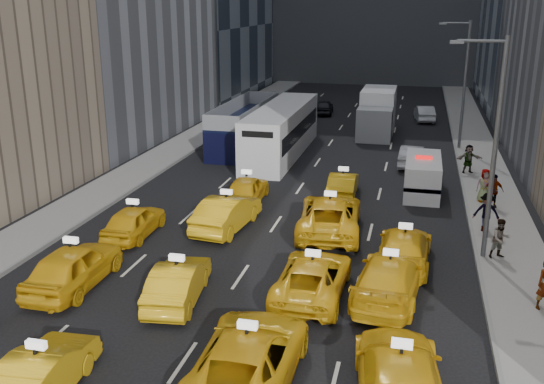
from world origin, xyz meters
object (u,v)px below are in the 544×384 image
at_px(nypd_van, 423,176).
at_px(box_truck, 377,113).
at_px(city_bus, 282,131).
at_px(double_decker, 245,125).

relative_size(nypd_van, box_truck, 0.64).
bearing_deg(city_bus, box_truck, 57.80).
distance_m(nypd_van, city_bus, 11.78).
xyz_separation_m(nypd_van, city_bus, (-9.56, 6.85, 0.72)).
bearing_deg(nypd_van, city_bus, 145.76).
distance_m(double_decker, box_truck, 11.30).
bearing_deg(nypd_van, double_decker, 147.31).
height_order(nypd_van, city_bus, city_bus).
relative_size(nypd_van, double_decker, 0.44).
bearing_deg(double_decker, city_bus, -36.29).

